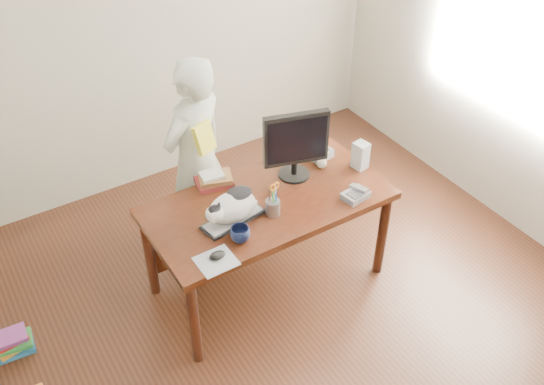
{
  "coord_description": "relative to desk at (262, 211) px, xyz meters",
  "views": [
    {
      "loc": [
        -1.61,
        -2.01,
        3.25
      ],
      "look_at": [
        0.0,
        0.55,
        0.85
      ],
      "focal_mm": 40.0,
      "sensor_mm": 36.0,
      "label": 1
    }
  ],
  "objects": [
    {
      "name": "book_stack",
      "position": [
        -0.21,
        0.26,
        0.19
      ],
      "size": [
        0.27,
        0.23,
        0.09
      ],
      "rotation": [
        0.0,
        0.0,
        -0.25
      ],
      "color": "#4D1415",
      "rests_on": "desk"
    },
    {
      "name": "keyboard",
      "position": [
        -0.29,
        -0.13,
        0.16
      ],
      "size": [
        0.44,
        0.22,
        0.02
      ],
      "rotation": [
        0.0,
        0.0,
        0.16
      ],
      "color": "black",
      "rests_on": "desk"
    },
    {
      "name": "mouse",
      "position": [
        -0.53,
        -0.38,
        0.17
      ],
      "size": [
        0.1,
        0.07,
        0.04
      ],
      "rotation": [
        0.0,
        0.0,
        0.02
      ],
      "color": "black",
      "rests_on": "mousepad"
    },
    {
      "name": "book_pile_b",
      "position": [
        -1.72,
        0.27,
        -0.53
      ],
      "size": [
        0.26,
        0.2,
        0.15
      ],
      "color": "#1B5FA4",
      "rests_on": "ground"
    },
    {
      "name": "phone",
      "position": [
        0.51,
        -0.36,
        0.17
      ],
      "size": [
        0.19,
        0.16,
        0.08
      ],
      "rotation": [
        0.0,
        0.0,
        0.14
      ],
      "color": "slate",
      "rests_on": "desk"
    },
    {
      "name": "room",
      "position": [
        0.0,
        -0.68,
        0.75
      ],
      "size": [
        4.5,
        4.5,
        4.5
      ],
      "color": "black",
      "rests_on": "ground"
    },
    {
      "name": "coffee_mug",
      "position": [
        -0.34,
        -0.31,
        0.2
      ],
      "size": [
        0.17,
        0.17,
        0.1
      ],
      "primitive_type": "imported",
      "rotation": [
        0.0,
        0.0,
        0.9
      ],
      "color": "black",
      "rests_on": "desk"
    },
    {
      "name": "speaker",
      "position": [
        0.74,
        -0.1,
        0.25
      ],
      "size": [
        0.1,
        0.11,
        0.2
      ],
      "rotation": [
        0.0,
        0.0,
        0.16
      ],
      "color": "#AEAEB1",
      "rests_on": "desk"
    },
    {
      "name": "baseball",
      "position": [
        0.51,
        0.03,
        0.18
      ],
      "size": [
        0.07,
        0.07,
        0.07
      ],
      "rotation": [
        0.0,
        0.0,
        -0.14
      ],
      "color": "white",
      "rests_on": "desk"
    },
    {
      "name": "person",
      "position": [
        -0.2,
        0.56,
        0.18
      ],
      "size": [
        0.67,
        0.56,
        1.56
      ],
      "primitive_type": "imported",
      "rotation": [
        0.0,
        0.0,
        3.53
      ],
      "color": "white",
      "rests_on": "ground"
    },
    {
      "name": "monitor",
      "position": [
        0.29,
        0.04,
        0.43
      ],
      "size": [
        0.44,
        0.27,
        0.5
      ],
      "rotation": [
        0.0,
        0.0,
        -0.29
      ],
      "color": "black",
      "rests_on": "desk"
    },
    {
      "name": "calculator",
      "position": [
        0.57,
        0.18,
        0.18
      ],
      "size": [
        0.2,
        0.25,
        0.07
      ],
      "rotation": [
        0.0,
        0.0,
        0.19
      ],
      "color": "slate",
      "rests_on": "desk"
    },
    {
      "name": "pen_cup",
      "position": [
        -0.04,
        -0.21,
        0.21
      ],
      "size": [
        0.11,
        0.11,
        0.24
      ],
      "rotation": [
        0.0,
        0.0,
        0.21
      ],
      "color": "gray",
      "rests_on": "desk"
    },
    {
      "name": "held_book",
      "position": [
        -0.2,
        0.39,
        0.45
      ],
      "size": [
        0.17,
        0.14,
        0.2
      ],
      "rotation": [
        0.0,
        0.0,
        0.39
      ],
      "color": "yellow",
      "rests_on": "person"
    },
    {
      "name": "mousepad",
      "position": [
        -0.55,
        -0.4,
        0.15
      ],
      "size": [
        0.23,
        0.21,
        0.01
      ],
      "rotation": [
        0.0,
        0.0,
        0.02
      ],
      "color": "#AAAEB6",
      "rests_on": "desk"
    },
    {
      "name": "cat",
      "position": [
        -0.3,
        -0.14,
        0.27
      ],
      "size": [
        0.41,
        0.25,
        0.23
      ],
      "rotation": [
        0.0,
        0.0,
        0.16
      ],
      "color": "white",
      "rests_on": "keyboard"
    },
    {
      "name": "desk",
      "position": [
        0.0,
        0.0,
        0.0
      ],
      "size": [
        1.6,
        0.8,
        0.75
      ],
      "color": "black",
      "rests_on": "ground"
    }
  ]
}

